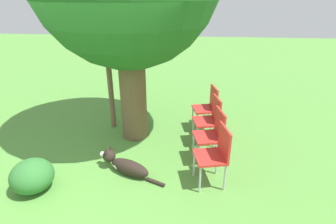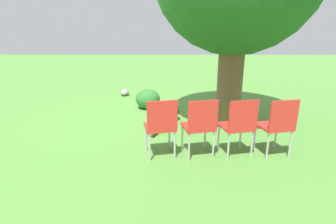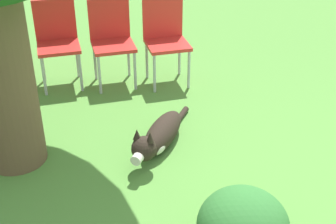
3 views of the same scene
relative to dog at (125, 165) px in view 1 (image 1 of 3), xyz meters
name	(u,v)px [view 1 (image 1 of 3)]	position (x,y,z in m)	size (l,w,h in m)	color
ground_plane	(100,173)	(-0.39, -0.07, -0.14)	(30.00, 30.00, 0.00)	#56933D
dog	(125,165)	(0.00, 0.00, 0.00)	(1.12, 0.57, 0.38)	#2D231C
fence_post	(111,94)	(-0.64, 1.55, 0.59)	(0.11, 0.11, 1.45)	brown
red_chair_0	(216,152)	(1.38, -0.10, 0.40)	(0.51, 0.53, 0.91)	red
red_chair_1	(213,133)	(1.36, 0.48, 0.40)	(0.51, 0.53, 0.91)	red
red_chair_2	(210,117)	(1.35, 1.06, 0.40)	(0.51, 0.53, 0.91)	red
red_chair_3	(208,105)	(1.33, 1.63, 0.40)	(0.51, 0.53, 0.91)	red
low_shrub	(32,176)	(-1.20, -0.52, 0.10)	(0.59, 0.59, 0.47)	#337533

